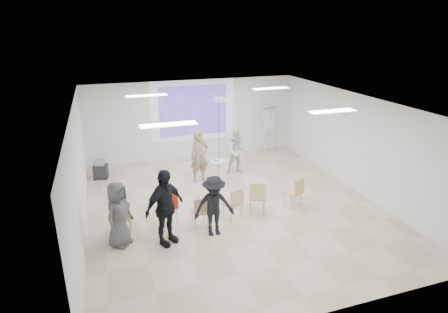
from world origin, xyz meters
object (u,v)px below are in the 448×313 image
object	(u,v)px
chair_right_inner	(258,195)
flipchart_easel	(270,120)
laptop	(199,210)
player_left	(199,153)
chair_left_mid	(169,205)
audience_mid	(214,202)
pedestal_table	(218,168)
player_right	(237,149)
chair_far_left	(122,216)
audience_left	(165,202)
audience_outer	(118,210)
chair_center	(234,202)
av_cart	(101,170)
chair_left_inner	(200,210)
chair_right_far	(295,191)

from	to	relation	value
chair_right_inner	flipchart_easel	xyz separation A→B (m)	(2.56, 4.75, 0.78)
chair_right_inner	laptop	xyz separation A→B (m)	(-1.66, -0.10, -0.12)
flipchart_easel	chair_right_inner	bearing A→B (deg)	-136.53
player_left	flipchart_easel	distance (m)	4.02
chair_left_mid	audience_mid	world-z (taller)	audience_mid
pedestal_table	audience_mid	distance (m)	3.58
player_right	flipchart_easel	bearing A→B (deg)	48.62
chair_far_left	laptop	xyz separation A→B (m)	(1.91, -0.14, -0.09)
audience_left	flipchart_easel	bearing A→B (deg)	14.52
chair_far_left	audience_outer	size ratio (longest dim) A/B	0.51
player_left	chair_center	xyz separation A→B (m)	(0.19, -2.82, -0.44)
chair_left_mid	chair_center	xyz separation A→B (m)	(1.69, -0.31, -0.01)
chair_left_mid	flipchart_easel	world-z (taller)	flipchart_easel
chair_center	av_cart	bearing A→B (deg)	110.09
player_left	chair_left_inner	bearing A→B (deg)	-113.03
laptop	chair_left_inner	bearing A→B (deg)	89.63
chair_left_mid	av_cart	xyz separation A→B (m)	(-1.62, 3.79, -0.23)
pedestal_table	player_left	xyz separation A→B (m)	(-0.64, -0.00, 0.61)
player_right	pedestal_table	bearing A→B (deg)	-151.97
audience_mid	av_cart	xyz separation A→B (m)	(-2.59, 4.62, -0.57)
chair_left_inner	laptop	bearing A→B (deg)	89.63
audience_mid	flipchart_easel	world-z (taller)	flipchart_easel
player_left	laptop	distance (m)	2.98
player_left	av_cart	size ratio (longest dim) A/B	2.87
chair_right_inner	chair_right_far	size ratio (longest dim) A/B	1.07
audience_outer	chair_center	bearing A→B (deg)	-45.38
audience_mid	chair_left_inner	bearing A→B (deg)	121.37
chair_center	audience_outer	bearing A→B (deg)	166.13
audience_mid	av_cart	size ratio (longest dim) A/B	2.59
pedestal_table	av_cart	bearing A→B (deg)	161.24
chair_left_mid	chair_right_far	bearing A→B (deg)	-14.38
audience_left	audience_mid	xyz separation A→B (m)	(1.20, 0.02, -0.20)
laptop	audience_mid	xyz separation A→B (m)	(0.24, -0.51, 0.43)
audience_mid	chair_right_inner	bearing A→B (deg)	25.32
chair_center	audience_mid	world-z (taller)	audience_mid
chair_far_left	laptop	bearing A→B (deg)	4.61
chair_far_left	audience_left	distance (m)	1.28
chair_right_far	audience_left	distance (m)	3.87
pedestal_table	laptop	bearing A→B (deg)	-116.31
player_left	chair_right_inner	distance (m)	2.90
chair_far_left	audience_left	xyz separation A→B (m)	(0.95, -0.67, 0.53)
av_cart	chair_far_left	bearing A→B (deg)	-71.80
player_right	chair_center	bearing A→B (deg)	-103.67
audience_outer	flipchart_easel	world-z (taller)	flipchart_easel
player_left	chair_left_mid	bearing A→B (deg)	-129.22
player_left	laptop	size ratio (longest dim) A/B	6.29
audience_left	flipchart_easel	xyz separation A→B (m)	(5.18, 5.38, 0.28)
laptop	av_cart	bearing A→B (deg)	-61.91
chair_right_inner	av_cart	distance (m)	5.68
audience_left	chair_left_mid	bearing A→B (deg)	43.44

